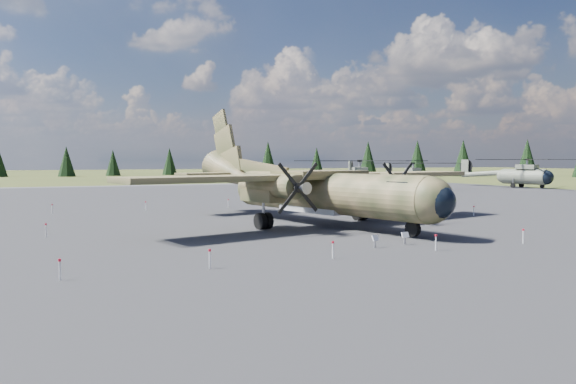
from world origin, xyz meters
name	(u,v)px	position (x,y,z in m)	size (l,w,h in m)	color
ground	(294,225)	(0.00, 0.00, 0.00)	(500.00, 500.00, 0.00)	brown
apron	(249,213)	(0.00, 10.00, 0.00)	(120.00, 120.00, 0.04)	#5A595E
transport_plane	(310,185)	(1.37, 0.18, 2.83)	(29.64, 26.53, 9.84)	#353C20
helicopter_near	(359,170)	(20.84, 26.16, 3.34)	(24.34, 24.34, 4.72)	slate
helicopter_mid	(412,170)	(36.99, 37.23, 3.06)	(19.97, 21.27, 4.32)	slate
helicopter_far	(524,167)	(57.28, 33.90, 3.48)	(23.88, 24.69, 4.91)	slate
info_placard_left	(375,239)	(-0.38, -11.46, 0.47)	(0.48, 0.32, 0.70)	gray
info_placard_right	(405,236)	(1.79, -11.09, 0.47)	(0.46, 0.23, 0.71)	gray
barrier_fence	(289,218)	(-0.46, -0.08, 0.51)	(33.12, 29.62, 0.85)	white
treeline	(296,158)	(-1.08, -2.73, 4.83)	(282.69, 287.84, 10.87)	black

